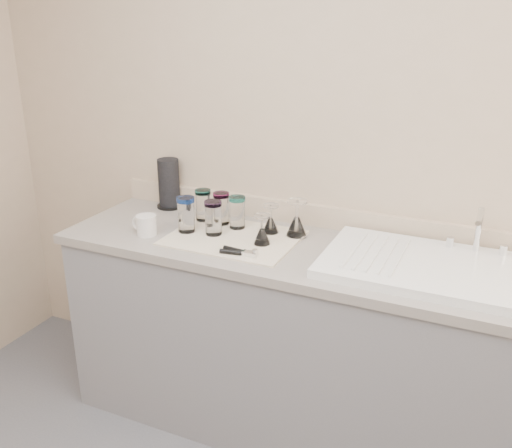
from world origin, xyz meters
The scene contains 15 objects.
room_envelope centered at (0.00, 0.00, 1.56)m, with size 3.54×3.50×2.52m.
counter_unit centered at (0.00, 1.20, 0.45)m, with size 2.06×0.62×0.90m.
sink_unit centered at (0.55, 1.20, 0.92)m, with size 0.82×0.50×0.22m.
dish_towel centered at (-0.28, 1.19, 0.90)m, with size 0.55×0.42×0.01m, color white.
tumbler_teal centered at (-0.51, 1.32, 0.98)m, with size 0.07×0.07×0.15m.
tumbler_cyan centered at (-0.41, 1.31, 0.98)m, with size 0.07×0.07×0.15m.
tumbler_purple centered at (-0.32, 1.29, 0.98)m, with size 0.07×0.07×0.15m.
tumbler_magenta centered at (-0.50, 1.16, 0.99)m, with size 0.08×0.08×0.16m.
tumbler_blue centered at (-0.38, 1.18, 0.99)m, with size 0.08×0.08×0.15m.
goblet_back_left centered at (-0.16, 1.30, 0.95)m, with size 0.07×0.07×0.13m.
goblet_back_right centered at (-0.04, 1.32, 0.96)m, with size 0.09×0.09×0.16m.
goblet_front_left centered at (-0.14, 1.17, 0.95)m, with size 0.07×0.07×0.13m.
can_opener centered at (-0.18, 1.03, 0.92)m, with size 0.16×0.06×0.02m.
white_mug centered at (-0.65, 1.07, 0.95)m, with size 0.13×0.09×0.09m.
paper_towel_roll centered at (-0.77, 1.43, 1.02)m, with size 0.13×0.13×0.25m.
Camera 1 is at (0.76, -0.86, 1.84)m, focal length 40.00 mm.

